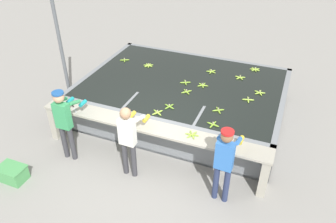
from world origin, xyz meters
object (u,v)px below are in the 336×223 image
object	(u,v)px
worker_1	(128,136)
banana_bunch_floating_3	(169,106)
worker_0	(64,119)
banana_bunch_floating_0	(211,71)
banana_bunch_floating_2	(125,60)
knife_1	(122,118)
banana_bunch_floating_5	(213,124)
banana_bunch_floating_4	(218,110)
support_post_left	(61,46)
banana_bunch_floating_7	(248,100)
banana_bunch_floating_12	(148,65)
knife_0	(74,107)
banana_bunch_floating_1	(240,77)
banana_bunch_floating_13	(259,93)
banana_bunch_floating_9	(186,92)
crate	(12,173)
banana_bunch_floating_10	(157,113)
banana_bunch_floating_6	(255,69)
banana_bunch_floating_11	(185,82)
banana_bunch_floating_8	(203,85)
banana_bunch_ledge_0	(192,135)
worker_2	(225,159)

from	to	relation	value
worker_1	banana_bunch_floating_3	bearing A→B (deg)	76.62
worker_0	banana_bunch_floating_0	size ratio (longest dim) A/B	5.99
banana_bunch_floating_2	knife_1	size ratio (longest dim) A/B	0.97
banana_bunch_floating_5	banana_bunch_floating_0	bearing A→B (deg)	106.60
banana_bunch_floating_0	banana_bunch_floating_4	xyz separation A→B (m)	(0.65, -1.76, 0.00)
support_post_left	banana_bunch_floating_4	bearing A→B (deg)	-4.91
worker_1	banana_bunch_floating_7	distance (m)	2.96
banana_bunch_floating_12	knife_0	world-z (taller)	banana_bunch_floating_12
banana_bunch_floating_12	knife_0	xyz separation A→B (m)	(-0.64, -2.55, -0.01)
banana_bunch_floating_1	banana_bunch_floating_13	distance (m)	0.84
banana_bunch_floating_9	crate	xyz separation A→B (m)	(-2.58, -3.16, -0.76)
support_post_left	banana_bunch_floating_7	bearing A→B (deg)	3.74
banana_bunch_floating_2	banana_bunch_floating_9	size ratio (longest dim) A/B	1.16
support_post_left	knife_0	bearing A→B (deg)	-48.01
knife_1	banana_bunch_floating_12	bearing A→B (deg)	102.71
knife_0	knife_1	distance (m)	1.21
banana_bunch_floating_7	banana_bunch_floating_5	bearing A→B (deg)	-111.32
worker_1	banana_bunch_floating_10	bearing A→B (deg)	80.57
banana_bunch_floating_6	banana_bunch_floating_13	world-z (taller)	same
banana_bunch_floating_10	banana_bunch_floating_13	xyz separation A→B (m)	(1.91, 1.69, -0.00)
banana_bunch_floating_2	banana_bunch_floating_1	bearing A→B (deg)	3.03
knife_1	crate	bearing A→B (deg)	-136.46
banana_bunch_floating_10	banana_bunch_floating_11	size ratio (longest dim) A/B	0.98
banana_bunch_floating_8	banana_bunch_floating_6	bearing A→B (deg)	52.58
banana_bunch_floating_8	banana_bunch_floating_9	bearing A→B (deg)	-120.17
banana_bunch_floating_11	banana_bunch_ledge_0	distance (m)	2.14
banana_bunch_floating_1	support_post_left	distance (m)	4.68
banana_bunch_floating_1	banana_bunch_floating_8	distance (m)	1.08
banana_bunch_floating_5	knife_0	xyz separation A→B (m)	(-3.04, -0.52, -0.01)
banana_bunch_floating_5	support_post_left	world-z (taller)	support_post_left
banana_bunch_floating_11	banana_bunch_floating_6	bearing A→B (deg)	43.11
worker_2	banana_bunch_floating_2	size ratio (longest dim) A/B	6.09
worker_1	banana_bunch_floating_7	size ratio (longest dim) A/B	5.78
banana_bunch_floating_6	banana_bunch_floating_7	world-z (taller)	same
banana_bunch_floating_9	support_post_left	bearing A→B (deg)	-177.86
worker_0	banana_bunch_floating_6	world-z (taller)	worker_0
banana_bunch_floating_2	banana_bunch_ledge_0	xyz separation A→B (m)	(2.89, -2.58, 0.00)
worker_0	banana_bunch_floating_0	xyz separation A→B (m)	(2.17, 3.39, -0.09)
support_post_left	banana_bunch_floating_5	bearing A→B (deg)	-12.07
banana_bunch_floating_5	support_post_left	distance (m)	4.49
banana_bunch_floating_6	banana_bunch_floating_11	size ratio (longest dim) A/B	1.07
banana_bunch_ledge_0	banana_bunch_floating_5	bearing A→B (deg)	59.46
banana_bunch_floating_0	banana_bunch_floating_1	world-z (taller)	same
banana_bunch_ledge_0	knife_0	world-z (taller)	banana_bunch_ledge_0
worker_0	banana_bunch_floating_8	xyz separation A→B (m)	(2.17, 2.58, -0.09)
banana_bunch_floating_3	banana_bunch_ledge_0	distance (m)	1.12
banana_bunch_floating_13	knife_1	xyz separation A→B (m)	(-2.51, -2.17, -0.01)
banana_bunch_floating_1	banana_bunch_floating_11	distance (m)	1.44
banana_bunch_floating_1	banana_bunch_floating_6	bearing A→B (deg)	65.67
banana_bunch_floating_5	knife_1	xyz separation A→B (m)	(-1.83, -0.50, -0.01)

